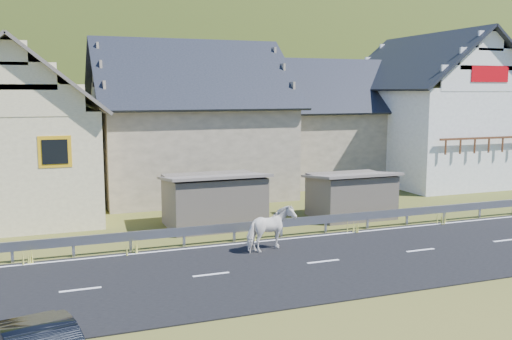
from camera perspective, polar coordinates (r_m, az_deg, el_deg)
name	(u,v)px	position (r m, az deg, el deg)	size (l,w,h in m)	color
ground	(323,263)	(19.96, 6.73, -9.19)	(160.00, 160.00, 0.00)	#314013
road	(323,262)	(19.95, 6.73, -9.13)	(60.00, 7.00, 0.04)	black
lane_markings	(323,261)	(19.95, 6.74, -9.07)	(60.00, 6.60, 0.01)	silver
guardrail	(281,224)	(23.03, 2.56, -5.37)	(28.10, 0.09, 0.75)	#93969B
shed_left	(214,201)	(24.86, -4.25, -3.13)	(4.30, 3.30, 2.40)	#6B6152
shed_right	(351,196)	(26.95, 9.46, -2.57)	(3.80, 2.90, 2.20)	#6B6152
house_cream	(15,123)	(29.00, -22.92, 4.34)	(7.80, 9.80, 8.30)	#FCEDB5
house_stone_a	(188,112)	(32.90, -6.80, 5.74)	(10.80, 9.80, 8.90)	tan
house_stone_b	(328,115)	(38.35, 7.21, 5.44)	(9.80, 8.80, 8.10)	tan
house_white	(432,103)	(39.03, 17.19, 6.40)	(8.80, 10.80, 9.70)	white
mountain	(89,169)	(199.10, -16.33, 0.13)	(440.00, 280.00, 260.00)	#233712
horse	(271,229)	(20.95, 1.46, -5.91)	(1.92, 0.87, 1.62)	white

